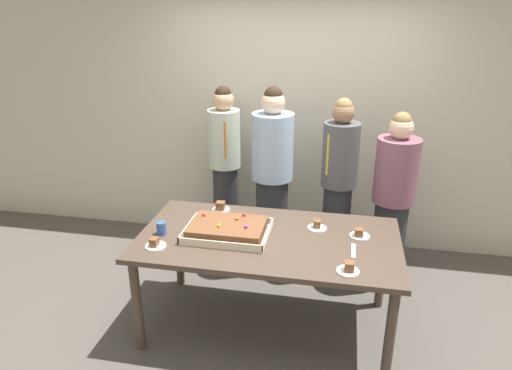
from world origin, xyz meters
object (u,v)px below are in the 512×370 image
at_px(plated_slice_far_left, 349,268).
at_px(plated_slice_center_front, 221,207).
at_px(person_striped_tie_right, 272,179).
at_px(person_far_right_suit, 393,200).
at_px(plated_slice_far_right, 359,234).
at_px(drink_cup_nearest, 161,228).
at_px(person_serving_front, 338,187).
at_px(sheet_cake, 227,229).
at_px(person_green_shirt_behind, 225,167).
at_px(party_table, 268,247).
at_px(cake_server_utensil, 353,251).
at_px(plated_slice_near_left, 155,244).
at_px(plated_slice_near_right, 317,226).

xyz_separation_m(plated_slice_far_left, plated_slice_center_front, (-1.06, 0.76, 0.00)).
height_order(person_striped_tie_right, person_far_right_suit, person_striped_tie_right).
height_order(plated_slice_far_right, person_far_right_suit, person_far_right_suit).
height_order(drink_cup_nearest, person_serving_front, person_serving_front).
relative_size(plated_slice_far_left, plated_slice_far_right, 1.00).
bearing_deg(plated_slice_center_front, sheet_cake, -68.44).
bearing_deg(plated_slice_center_front, person_green_shirt_behind, 102.07).
relative_size(party_table, sheet_cake, 3.11).
bearing_deg(person_serving_front, sheet_cake, -0.00).
distance_m(plated_slice_far_right, person_green_shirt_behind, 1.69).
xyz_separation_m(sheet_cake, person_green_shirt_behind, (-0.34, 1.23, 0.05)).
relative_size(drink_cup_nearest, person_striped_tie_right, 0.06).
bearing_deg(sheet_cake, cake_server_utensil, -4.57).
xyz_separation_m(plated_slice_near_left, drink_cup_nearest, (-0.03, 0.19, 0.03)).
relative_size(plated_slice_near_left, person_green_shirt_behind, 0.09).
distance_m(sheet_cake, plated_slice_near_left, 0.54).
height_order(drink_cup_nearest, person_green_shirt_behind, person_green_shirt_behind).
bearing_deg(sheet_cake, plated_slice_far_left, -21.22).
relative_size(drink_cup_nearest, person_green_shirt_behind, 0.06).
height_order(cake_server_utensil, person_far_right_suit, person_far_right_suit).
xyz_separation_m(plated_slice_center_front, person_far_right_suit, (1.43, 0.46, -0.01)).
distance_m(party_table, plated_slice_near_right, 0.42).
relative_size(plated_slice_near_right, cake_server_utensil, 0.75).
height_order(person_serving_front, person_far_right_suit, person_serving_front).
distance_m(cake_server_utensil, person_serving_front, 1.03).
bearing_deg(person_serving_front, person_striped_tie_right, -50.15).
bearing_deg(plated_slice_near_right, plated_slice_far_left, -67.21).
xyz_separation_m(plated_slice_far_right, person_serving_front, (-0.18, 0.79, 0.06)).
bearing_deg(plated_slice_near_left, person_far_right_suit, 33.69).
relative_size(plated_slice_far_left, person_green_shirt_behind, 0.09).
bearing_deg(sheet_cake, person_serving_front, 50.15).
bearing_deg(plated_slice_near_left, plated_slice_center_front, 66.71).
height_order(plated_slice_center_front, drink_cup_nearest, drink_cup_nearest).
relative_size(plated_slice_near_left, person_serving_front, 0.09).
distance_m(plated_slice_near_left, plated_slice_far_right, 1.50).
distance_m(plated_slice_near_right, person_striped_tie_right, 0.86).
height_order(person_serving_front, person_striped_tie_right, person_striped_tie_right).
distance_m(sheet_cake, person_far_right_suit, 1.54).
height_order(party_table, plated_slice_near_left, plated_slice_near_left).
xyz_separation_m(party_table, drink_cup_nearest, (-0.80, -0.11, 0.13)).
xyz_separation_m(plated_slice_near_left, plated_slice_far_right, (1.43, 0.44, -0.00)).
height_order(party_table, cake_server_utensil, cake_server_utensil).
bearing_deg(person_serving_front, party_table, 12.33).
xyz_separation_m(drink_cup_nearest, cake_server_utensil, (1.42, 0.01, -0.05)).
distance_m(plated_slice_far_left, person_striped_tie_right, 1.48).
xyz_separation_m(cake_server_utensil, person_green_shirt_behind, (-1.27, 1.30, 0.09)).
distance_m(sheet_cake, person_serving_front, 1.23).
relative_size(plated_slice_near_left, person_far_right_suit, 0.09).
bearing_deg(plated_slice_center_front, person_serving_front, 29.06).
height_order(party_table, plated_slice_center_front, plated_slice_center_front).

